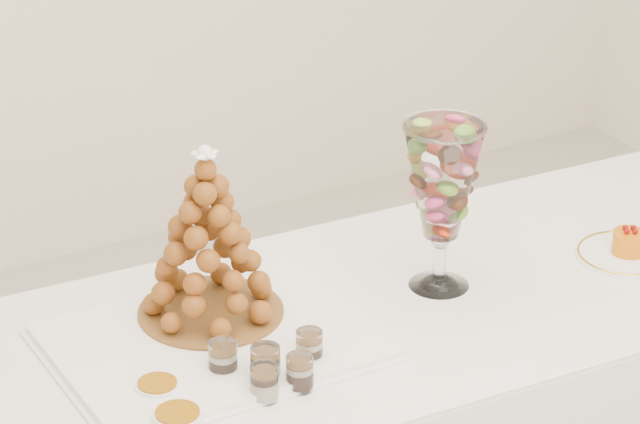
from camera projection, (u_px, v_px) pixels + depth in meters
lace_tray at (214, 342)px, 3.00m from camera, size 0.61×0.46×0.02m
macaron_vase at (443, 184)px, 3.12m from camera, size 0.17×0.17×0.37m
cake_plate at (625, 255)px, 3.34m from camera, size 0.22×0.22×0.01m
verrine_a at (223, 360)px, 2.89m from camera, size 0.06×0.06×0.08m
verrine_b at (265, 365)px, 2.87m from camera, size 0.06×0.06×0.08m
verrine_c at (309, 348)px, 2.93m from camera, size 0.06×0.06×0.07m
verrine_d at (264, 382)px, 2.82m from camera, size 0.07×0.07×0.07m
verrine_e at (300, 373)px, 2.85m from camera, size 0.07×0.07×0.07m
ramekin_back at (158, 390)px, 2.84m from camera, size 0.08×0.08×0.03m
ramekin_front at (178, 420)px, 2.75m from camera, size 0.09×0.09×0.03m
croquembouche at (208, 234)px, 3.00m from camera, size 0.31×0.31×0.37m
mousse_cake at (629, 242)px, 3.33m from camera, size 0.07×0.07×0.06m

